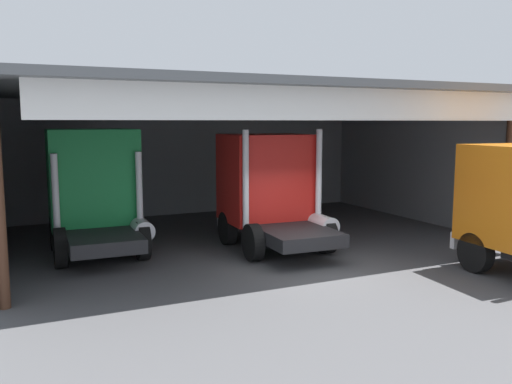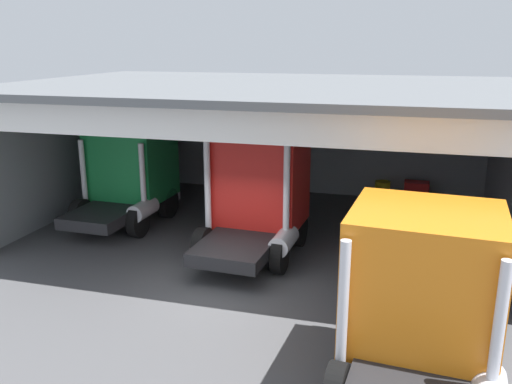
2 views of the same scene
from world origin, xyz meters
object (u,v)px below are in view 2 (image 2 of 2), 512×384
Objects in this scene: truck_orange_center_left_bay at (422,298)px; tool_cart at (416,195)px; truck_red_yard_outside at (258,192)px; oil_drum at (382,193)px; truck_green_center_right_bay at (130,168)px.

truck_orange_center_left_bay reaches higher than tool_cart.
truck_orange_center_left_bay is at bearing -48.19° from truck_red_yard_outside.
truck_orange_center_left_bay is 11.61m from oil_drum.
truck_red_yard_outside is 7.25m from truck_orange_center_left_bay.
truck_green_center_right_bay is 10.62m from tool_cart.
oil_drum is at bearing 29.29° from truck_green_center_right_bay.
tool_cart is (9.60, 4.32, -1.40)m from truck_green_center_right_bay.
truck_red_yard_outside is 4.60× the size of tool_cart.
truck_red_yard_outside reaches higher than tool_cart.
tool_cart is at bearing -2.54° from oil_drum.
oil_drum is at bearing 177.46° from tool_cart.
truck_red_yard_outside is 0.95× the size of truck_orange_center_left_bay.
tool_cart is (0.05, 11.42, -1.23)m from truck_orange_center_left_bay.
truck_orange_center_left_bay is at bearing -34.98° from truck_green_center_right_bay.
truck_green_center_right_bay reaches higher than oil_drum.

